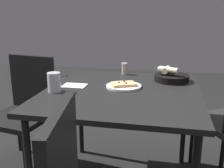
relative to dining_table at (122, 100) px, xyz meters
The scene contains 7 objects.
dining_table is the anchor object (origin of this frame).
pizza_plate 0.11m from the dining_table, 89.27° to the right, with size 0.24×0.24×0.04m.
bread_basket 0.45m from the dining_table, 135.13° to the right, with size 0.25×0.25×0.11m.
beer_glass 0.45m from the dining_table, 15.18° to the left, with size 0.08×0.08×0.12m.
pepper_shaker 0.46m from the dining_table, 83.01° to the right, with size 0.05×0.05×0.09m.
napkin 0.34m from the dining_table, ahead, with size 0.16×0.12×0.00m.
chair_spare 0.88m from the dining_table, 15.52° to the right, with size 0.51×0.51×0.89m.
Camera 1 is at (-0.28, 1.65, 1.25)m, focal length 43.34 mm.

